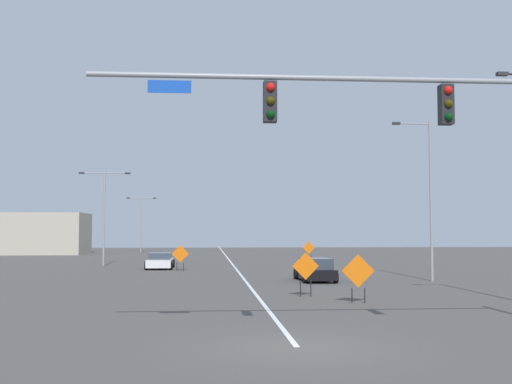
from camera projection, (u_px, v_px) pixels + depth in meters
ground at (297, 347)px, 16.06m from camera, size 186.48×186.48×0.00m
road_centre_stripe at (228, 258)px, 67.61m from camera, size 0.16×103.60×0.01m
traffic_signal_assembly at (445, 130)px, 16.68m from camera, size 14.00×0.44×7.31m
street_lamp_near_right at (141, 219)px, 84.36m from camera, size 3.90×0.24×7.34m
street_lamp_near_left at (428, 193)px, 37.30m from camera, size 2.31×0.24×9.33m
street_lamp_far_left at (104, 209)px, 53.06m from camera, size 4.22×0.24×7.84m
construction_sign_right_shoulder at (358, 273)px, 25.87m from camera, size 1.35×0.06×1.96m
construction_sign_left_shoulder at (306, 269)px, 28.38m from camera, size 1.21×0.18×1.95m
construction_sign_left_lane at (309, 249)px, 58.27m from camera, size 1.12×0.28×1.92m
construction_sign_right_lane at (180, 255)px, 46.27m from camera, size 1.25×0.09×1.86m
car_black_passing at (315, 270)px, 36.97m from camera, size 2.05×4.32×1.33m
car_white_distant at (160, 261)px, 49.02m from camera, size 2.06×4.50×1.21m
roadside_building_west at (45, 234)px, 79.23m from camera, size 10.05×8.62×5.06m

